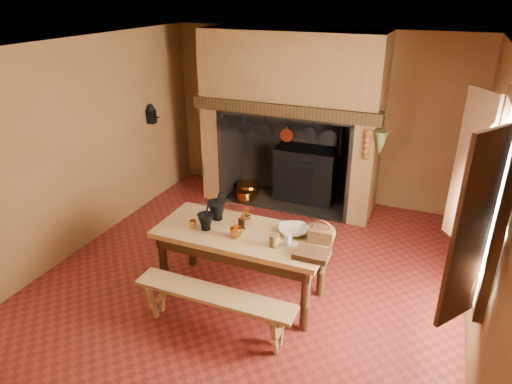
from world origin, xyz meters
The scene contains 28 objects.
floor centered at (0.00, 0.00, 0.00)m, with size 5.50×5.50×0.00m, color maroon.
ceiling centered at (0.00, 0.00, 2.80)m, with size 5.50×5.50×0.00m, color silver.
back_wall centered at (0.00, 2.75, 1.40)m, with size 5.00×0.02×2.80m, color olive.
wall_left centered at (-2.50, 0.00, 1.40)m, with size 0.02×5.50×2.80m, color olive.
wall_right centered at (2.50, 0.00, 1.40)m, with size 0.02×5.50×2.80m, color olive.
wall_front centered at (0.00, -2.75, 1.40)m, with size 5.00×0.02×2.80m, color olive.
chimney_breast centered at (-0.30, 2.31, 1.81)m, with size 2.95×0.96×2.80m.
iron_range centered at (-0.04, 2.45, 0.48)m, with size 1.12×0.55×1.60m.
hearth_pans centered at (-1.05, 2.22, 0.09)m, with size 0.51×0.62×0.20m.
hanging_pans centered at (-0.34, 1.81, 1.36)m, with size 1.92×0.29×0.27m.
onion_string centered at (1.00, 1.79, 1.33)m, with size 0.12×0.10×0.46m, color #97511B, non-canonical shape.
herb_bunch centered at (1.18, 1.79, 1.38)m, with size 0.20×0.20×0.35m, color #58632F.
window centered at (2.35, -0.40, 1.70)m, with size 0.39×1.75×1.76m.
wall_coffee_mill centered at (-2.42, 1.55, 1.52)m, with size 0.23×0.16×0.31m.
work_table centered at (0.03, -0.36, 0.71)m, with size 1.95×0.87×0.85m.
bench_front centered at (0.03, -1.08, 0.37)m, with size 1.75×0.31×0.49m.
bench_back centered at (0.03, 0.36, 0.34)m, with size 1.61×0.28×0.45m.
mortar_large centered at (-0.37, -0.19, 0.97)m, with size 0.22×0.22×0.38m.
mortar_small centered at (-0.37, -0.46, 0.95)m, with size 0.19×0.19×0.32m.
coffee_grinder centered at (0.02, -0.25, 0.91)m, with size 0.17×0.15×0.17m.
brass_mug_a centered at (-0.53, -0.48, 0.89)m, with size 0.08×0.08×0.09m, color #BB7D2B.
brass_mug_b centered at (-0.07, -0.04, 0.89)m, with size 0.09×0.09×0.10m, color #BB7D2B.
mixing_bowl centered at (0.58, -0.18, 0.89)m, with size 0.33×0.33×0.08m, color #C4B897.
stoneware_crock centered at (0.47, -0.51, 0.91)m, with size 0.11×0.11×0.14m, color brown.
glass_jar centered at (0.61, -0.46, 0.92)m, with size 0.08×0.08×0.14m, color beige.
wicker_basket centered at (0.90, -0.22, 0.93)m, with size 0.29×0.22×0.26m.
wooden_tray centered at (0.90, -0.56, 0.88)m, with size 0.36×0.26×0.06m, color black.
brass_cup centered at (0.01, -0.49, 0.90)m, with size 0.14×0.14×0.11m, color #BB7D2B.
Camera 1 is at (1.90, -4.46, 3.38)m, focal length 32.00 mm.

